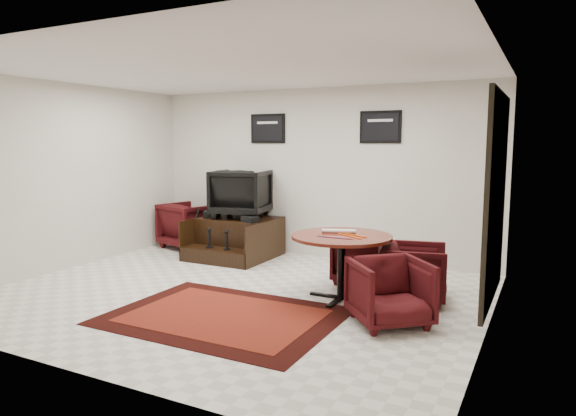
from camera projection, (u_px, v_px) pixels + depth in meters
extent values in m
plane|color=white|center=(235.00, 294.00, 6.52)|extent=(6.00, 6.00, 0.00)
cube|color=beige|center=(316.00, 173.00, 8.55)|extent=(6.00, 0.02, 2.80)
cube|color=beige|center=(63.00, 207.00, 4.14)|extent=(6.00, 0.02, 2.80)
cube|color=beige|center=(65.00, 177.00, 7.70)|extent=(0.02, 5.00, 2.80)
cube|color=beige|center=(493.00, 196.00, 4.99)|extent=(0.02, 5.00, 2.80)
cube|color=white|center=(232.00, 68.00, 6.16)|extent=(6.00, 5.00, 0.02)
cube|color=black|center=(496.00, 199.00, 5.63)|extent=(0.05, 1.90, 2.30)
cube|color=black|center=(495.00, 199.00, 5.64)|extent=(0.02, 1.72, 2.12)
cube|color=black|center=(495.00, 199.00, 5.63)|extent=(0.03, 0.05, 2.12)
cube|color=black|center=(268.00, 129.00, 8.84)|extent=(0.66, 0.03, 0.50)
cube|color=black|center=(267.00, 129.00, 8.83)|extent=(0.58, 0.01, 0.42)
cube|color=silver|center=(267.00, 123.00, 8.81)|extent=(0.40, 0.00, 0.04)
cube|color=black|center=(380.00, 127.00, 7.94)|extent=(0.66, 0.03, 0.50)
cube|color=black|center=(380.00, 127.00, 7.92)|extent=(0.58, 0.01, 0.42)
cube|color=silver|center=(380.00, 120.00, 7.91)|extent=(0.40, 0.00, 0.04)
cube|color=black|center=(224.00, 316.00, 5.68)|extent=(2.48, 1.86, 0.01)
cube|color=#61170D|center=(224.00, 315.00, 5.68)|extent=(2.04, 1.42, 0.01)
cube|color=black|center=(240.00, 236.00, 8.71)|extent=(1.25, 0.93, 0.65)
cube|color=black|center=(218.00, 256.00, 8.16)|extent=(1.25, 0.37, 0.23)
cube|color=black|center=(204.00, 235.00, 8.83)|extent=(0.02, 1.30, 0.65)
cube|color=black|center=(266.00, 242.00, 8.26)|extent=(0.02, 1.30, 0.65)
cylinder|color=black|center=(209.00, 247.00, 8.22)|extent=(0.11, 0.11, 0.02)
cylinder|color=black|center=(209.00, 239.00, 8.20)|extent=(0.04, 0.04, 0.24)
sphere|color=black|center=(209.00, 230.00, 8.19)|extent=(0.07, 0.07, 0.07)
cylinder|color=black|center=(227.00, 249.00, 8.07)|extent=(0.11, 0.11, 0.02)
cylinder|color=black|center=(227.00, 241.00, 8.05)|extent=(0.04, 0.04, 0.24)
sphere|color=black|center=(227.00, 231.00, 8.03)|extent=(0.07, 0.07, 0.07)
imported|color=black|center=(241.00, 191.00, 8.66)|extent=(1.03, 0.99, 0.90)
cube|color=black|center=(209.00, 214.00, 8.73)|extent=(0.20, 0.31, 0.11)
cube|color=black|center=(216.00, 214.00, 8.72)|extent=(0.20, 0.31, 0.11)
cube|color=black|center=(250.00, 219.00, 8.17)|extent=(0.31, 0.26, 0.09)
imported|color=black|center=(190.00, 223.00, 9.36)|extent=(1.07, 1.03, 0.91)
cylinder|color=#4E120B|center=(342.00, 237.00, 6.21)|extent=(1.22, 1.22, 0.04)
cylinder|color=black|center=(341.00, 267.00, 6.26)|extent=(0.10, 0.10, 0.72)
cube|color=black|center=(341.00, 298.00, 6.31)|extent=(0.82, 0.06, 0.03)
cube|color=black|center=(341.00, 298.00, 6.31)|extent=(0.06, 0.82, 0.03)
imported|color=black|center=(359.00, 258.00, 7.05)|extent=(0.70, 0.67, 0.67)
imported|color=black|center=(414.00, 270.00, 6.20)|extent=(0.84, 0.87, 0.77)
imported|color=black|center=(390.00, 289.00, 5.39)|extent=(1.02, 1.02, 0.77)
cylinder|color=silver|center=(339.00, 231.00, 6.34)|extent=(0.41, 0.19, 0.05)
cylinder|color=#EF5C0D|center=(350.00, 236.00, 6.12)|extent=(0.39, 0.24, 0.01)
cylinder|color=#EF5C0D|center=(352.00, 235.00, 6.21)|extent=(0.42, 0.19, 0.01)
cylinder|color=#4C1933|center=(321.00, 236.00, 6.11)|extent=(0.10, 0.02, 0.01)
cylinder|color=#4C1933|center=(325.00, 237.00, 6.08)|extent=(0.10, 0.02, 0.01)
cylinder|color=#4C1933|center=(330.00, 237.00, 6.05)|extent=(0.10, 0.02, 0.01)
cylinder|color=#4C1933|center=(335.00, 238.00, 6.02)|extent=(0.10, 0.02, 0.01)
cylinder|color=#4C1933|center=(340.00, 238.00, 6.00)|extent=(0.10, 0.02, 0.01)
cylinder|color=#4C1933|center=(344.00, 238.00, 5.97)|extent=(0.10, 0.02, 0.01)
cylinder|color=#4C1933|center=(349.00, 239.00, 5.94)|extent=(0.10, 0.02, 0.01)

